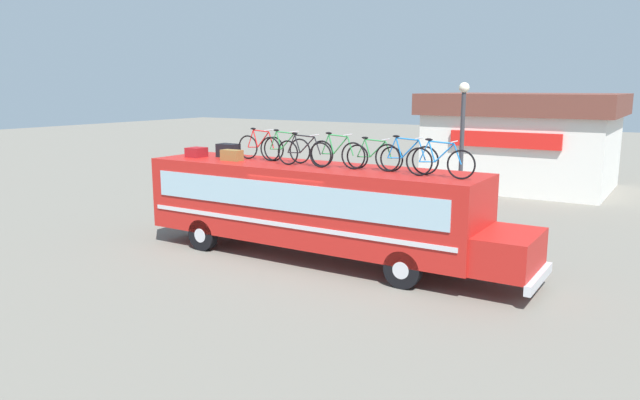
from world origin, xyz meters
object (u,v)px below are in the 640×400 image
(rooftop_bicycle_2, at_px, (285,149))
(street_lamp, at_px, (462,142))
(rooftop_bicycle_7, at_px, (440,162))
(luggage_bag_1, at_px, (196,152))
(luggage_bag_2, at_px, (228,150))
(luggage_bag_3, at_px, (232,155))
(rooftop_bicycle_1, at_px, (261,147))
(rooftop_bicycle_5, at_px, (374,156))
(rooftop_bicycle_3, at_px, (304,152))
(rooftop_bicycle_6, at_px, (406,158))
(rooftop_bicycle_4, at_px, (337,153))
(bus, at_px, (317,205))

(rooftop_bicycle_2, xyz_separation_m, street_lamp, (3.75, 4.71, 0.01))
(rooftop_bicycle_2, bearing_deg, rooftop_bicycle_7, -5.57)
(luggage_bag_1, bearing_deg, luggage_bag_2, 31.77)
(luggage_bag_3, xyz_separation_m, rooftop_bicycle_1, (0.66, 0.58, 0.24))
(rooftop_bicycle_1, relative_size, rooftop_bicycle_5, 1.02)
(rooftop_bicycle_1, xyz_separation_m, rooftop_bicycle_7, (5.93, -0.56, -0.01))
(luggage_bag_1, relative_size, rooftop_bicycle_3, 0.29)
(luggage_bag_1, distance_m, rooftop_bicycle_3, 4.14)
(rooftop_bicycle_3, xyz_separation_m, street_lamp, (2.78, 5.16, 0.02))
(luggage_bag_2, height_order, street_lamp, street_lamp)
(luggage_bag_1, distance_m, rooftop_bicycle_5, 6.17)
(street_lamp, bearing_deg, luggage_bag_1, -143.53)
(rooftop_bicycle_2, relative_size, rooftop_bicycle_7, 1.00)
(rooftop_bicycle_6, height_order, rooftop_bicycle_7, rooftop_bicycle_6)
(rooftop_bicycle_1, bearing_deg, rooftop_bicycle_2, -4.47)
(rooftop_bicycle_2, height_order, street_lamp, street_lamp)
(luggage_bag_3, xyz_separation_m, rooftop_bicycle_6, (5.57, 0.29, 0.24))
(rooftop_bicycle_3, distance_m, rooftop_bicycle_5, 2.06)
(rooftop_bicycle_7, bearing_deg, rooftop_bicycle_4, 176.38)
(luggage_bag_2, relative_size, street_lamp, 0.13)
(luggage_bag_1, height_order, rooftop_bicycle_1, rooftop_bicycle_1)
(rooftop_bicycle_4, height_order, street_lamp, street_lamp)
(luggage_bag_1, xyz_separation_m, luggage_bag_2, (0.86, 0.53, 0.06))
(luggage_bag_1, xyz_separation_m, luggage_bag_3, (1.55, -0.11, 0.01))
(rooftop_bicycle_6, relative_size, rooftop_bicycle_7, 0.99)
(rooftop_bicycle_7, relative_size, street_lamp, 0.36)
(luggage_bag_1, relative_size, rooftop_bicycle_7, 0.30)
(bus, height_order, rooftop_bicycle_1, rooftop_bicycle_1)
(rooftop_bicycle_2, relative_size, rooftop_bicycle_5, 1.07)
(street_lamp, bearing_deg, rooftop_bicycle_3, -118.27)
(rooftop_bicycle_1, distance_m, rooftop_bicycle_6, 4.92)
(rooftop_bicycle_6, bearing_deg, rooftop_bicycle_7, -15.08)
(bus, bearing_deg, rooftop_bicycle_6, 0.04)
(luggage_bag_1, xyz_separation_m, rooftop_bicycle_7, (8.13, -0.09, 0.24))
(rooftop_bicycle_1, height_order, rooftop_bicycle_3, rooftop_bicycle_1)
(luggage_bag_2, relative_size, rooftop_bicycle_5, 0.40)
(bus, relative_size, luggage_bag_2, 17.27)
(rooftop_bicycle_3, distance_m, rooftop_bicycle_4, 1.00)
(rooftop_bicycle_1, bearing_deg, luggage_bag_2, 177.33)
(bus, height_order, rooftop_bicycle_2, rooftop_bicycle_2)
(rooftop_bicycle_4, distance_m, rooftop_bicycle_6, 2.00)
(luggage_bag_2, xyz_separation_m, rooftop_bicycle_1, (1.34, -0.06, 0.19))
(luggage_bag_2, relative_size, rooftop_bicycle_6, 0.38)
(luggage_bag_2, bearing_deg, luggage_bag_3, -42.89)
(rooftop_bicycle_1, height_order, rooftop_bicycle_5, rooftop_bicycle_1)
(bus, bearing_deg, luggage_bag_1, -177.65)
(bus, bearing_deg, rooftop_bicycle_5, 2.57)
(rooftop_bicycle_1, bearing_deg, rooftop_bicycle_6, -3.34)
(luggage_bag_3, relative_size, rooftop_bicycle_3, 0.36)
(luggage_bag_1, height_order, rooftop_bicycle_3, rooftop_bicycle_3)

